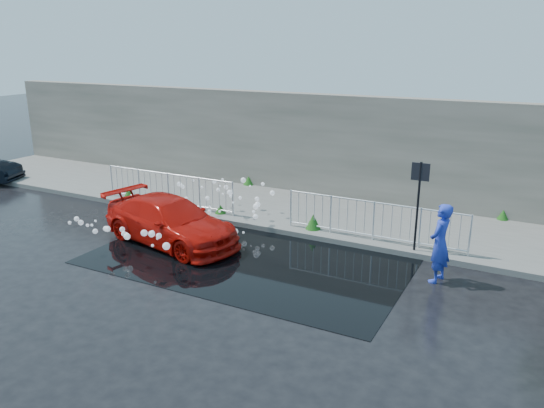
# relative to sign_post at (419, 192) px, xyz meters

# --- Properties ---
(ground) EXTENTS (90.00, 90.00, 0.00)m
(ground) POSITION_rel_sign_post_xyz_m (-4.20, -3.10, -1.72)
(ground) COLOR black
(ground) RESTS_ON ground
(pavement) EXTENTS (30.00, 4.00, 0.15)m
(pavement) POSITION_rel_sign_post_xyz_m (-4.20, 1.90, -1.65)
(pavement) COLOR #5C5C57
(pavement) RESTS_ON ground
(curb) EXTENTS (30.00, 0.25, 0.16)m
(curb) POSITION_rel_sign_post_xyz_m (-4.20, -0.10, -1.64)
(curb) COLOR #5C5C57
(curb) RESTS_ON ground
(retaining_wall) EXTENTS (30.00, 0.60, 3.50)m
(retaining_wall) POSITION_rel_sign_post_xyz_m (-4.20, 4.10, 0.18)
(retaining_wall) COLOR #5C584D
(retaining_wall) RESTS_ON pavement
(puddle) EXTENTS (8.00, 5.00, 0.01)m
(puddle) POSITION_rel_sign_post_xyz_m (-3.70, -2.10, -1.72)
(puddle) COLOR black
(puddle) RESTS_ON ground
(sign_post) EXTENTS (0.45, 0.06, 2.50)m
(sign_post) POSITION_rel_sign_post_xyz_m (0.00, 0.00, 0.00)
(sign_post) COLOR black
(sign_post) RESTS_ON ground
(railing_left) EXTENTS (5.05, 0.05, 1.10)m
(railing_left) POSITION_rel_sign_post_xyz_m (-8.20, 0.25, -0.99)
(railing_left) COLOR silver
(railing_left) RESTS_ON pavement
(railing_right) EXTENTS (5.05, 0.05, 1.10)m
(railing_right) POSITION_rel_sign_post_xyz_m (-1.20, 0.25, -0.99)
(railing_right) COLOR silver
(railing_right) RESTS_ON pavement
(weeds) EXTENTS (12.17, 3.93, 0.45)m
(weeds) POSITION_rel_sign_post_xyz_m (-4.31, 1.30, -1.39)
(weeds) COLOR #164C14
(weeds) RESTS_ON pavement
(water_spray) EXTENTS (3.57, 5.71, 1.09)m
(water_spray) POSITION_rel_sign_post_xyz_m (-5.97, -1.51, -1.00)
(water_spray) COLOR white
(water_spray) RESTS_ON ground
(red_car) EXTENTS (4.59, 2.58, 1.26)m
(red_car) POSITION_rel_sign_post_xyz_m (-6.20, -2.19, -1.10)
(red_car) COLOR #BC0F07
(red_car) RESTS_ON ground
(person) EXTENTS (0.58, 0.76, 1.88)m
(person) POSITION_rel_sign_post_xyz_m (0.84, -1.30, -0.79)
(person) COLOR #263AC0
(person) RESTS_ON ground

